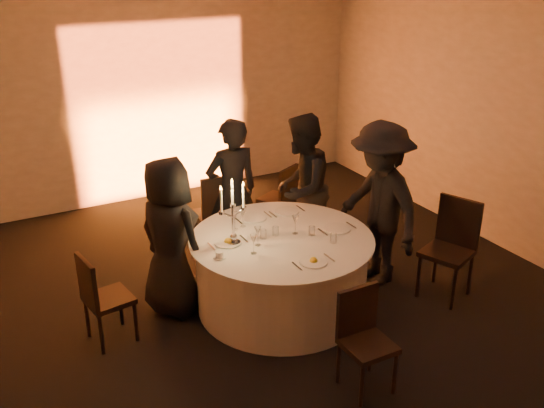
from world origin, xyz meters
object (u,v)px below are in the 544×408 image
guest_left (170,238)px  chair_left (100,295)px  guest_back_right (301,188)px  candelabra (233,221)px  chair_back_right (282,195)px  chair_right (452,242)px  banquet_table (282,272)px  guest_back_left (232,192)px  coffee_cup (220,255)px  guest_right (379,205)px  chair_front (363,334)px  chair_back_left (218,211)px

guest_left → chair_left: bearing=80.6°
guest_back_right → candelabra: (-1.19, -0.74, 0.15)m
guest_back_right → candelabra: size_ratio=2.57×
chair_back_right → chair_right: 2.28m
chair_left → chair_right: chair_right is taller
chair_left → chair_right: bearing=-112.5°
banquet_table → guest_left: size_ratio=1.12×
guest_left → guest_back_left: guest_back_left is taller
banquet_table → coffee_cup: 0.82m
chair_left → coffee_cup: size_ratio=8.05×
banquet_table → guest_right: guest_right is taller
guest_back_left → chair_front: bearing=90.4°
chair_right → guest_back_right: size_ratio=0.61×
chair_right → guest_left: guest_left is taller
guest_back_left → guest_right: size_ratio=0.95×
guest_right → coffee_cup: bearing=-88.2°
guest_left → candelabra: size_ratio=2.41×
guest_left → candelabra: guest_left is taller
chair_left → guest_left: (0.75, 0.20, 0.31)m
coffee_cup → chair_back_left: bearing=67.1°
guest_back_right → chair_front: bearing=31.3°
chair_left → chair_back_right: bearing=-72.2°
guest_right → coffee_cup: 1.86m
guest_left → guest_right: bearing=-126.7°
chair_left → guest_back_right: bearing=-84.9°
banquet_table → chair_back_right: chair_back_right is taller
chair_right → guest_left: (-2.64, 1.04, 0.22)m
chair_left → chair_back_right: same height
chair_right → guest_right: (-0.51, 0.58, 0.30)m
chair_back_left → chair_back_right: 1.02m
chair_left → chair_back_left: chair_back_left is taller
chair_back_right → candelabra: candelabra is taller
banquet_table → candelabra: 0.78m
guest_back_right → candelabra: bearing=-8.7°
guest_back_right → chair_left: bearing=-26.7°
chair_left → chair_front: chair_left is taller
chair_back_right → chair_right: (0.81, -2.13, 0.09)m
chair_back_left → chair_front: bearing=97.5°
banquet_table → coffee_cup: size_ratio=16.36×
chair_back_left → candelabra: bearing=78.3°
chair_back_right → guest_left: guest_left is taller
banquet_table → chair_back_right: (0.86, 1.53, 0.11)m
chair_left → chair_back_left: size_ratio=0.85×
chair_left → chair_front: bearing=-141.3°
chair_front → guest_back_left: bearing=90.4°
coffee_cup → guest_back_left: bearing=60.5°
chair_back_left → guest_right: bearing=139.5°
chair_back_left → guest_right: guest_right is taller
chair_left → chair_back_left: 1.91m
guest_left → chair_right: bearing=-135.9°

